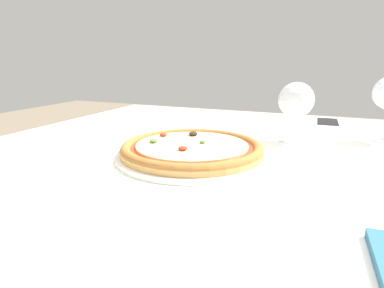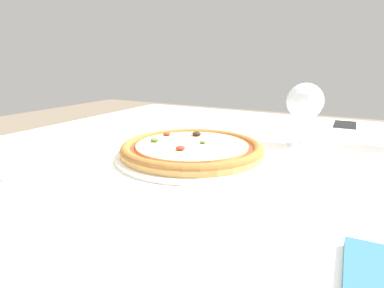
% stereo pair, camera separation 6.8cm
% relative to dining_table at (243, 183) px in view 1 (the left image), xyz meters
% --- Properties ---
extents(dining_table, '(1.29, 1.12, 0.71)m').
position_rel_dining_table_xyz_m(dining_table, '(0.00, 0.00, 0.00)').
color(dining_table, '#997047').
rests_on(dining_table, ground_plane).
extents(pizza_plate, '(0.32, 0.32, 0.04)m').
position_rel_dining_table_xyz_m(pizza_plate, '(-0.09, -0.08, 0.09)').
color(pizza_plate, white).
rests_on(pizza_plate, dining_table).
extents(fork, '(0.03, 0.17, 0.00)m').
position_rel_dining_table_xyz_m(fork, '(-0.31, -0.27, 0.08)').
color(fork, silver).
rests_on(fork, dining_table).
extents(wine_glass_far_left, '(0.09, 0.09, 0.15)m').
position_rel_dining_table_xyz_m(wine_glass_far_left, '(0.09, 0.14, 0.18)').
color(wine_glass_far_left, silver).
rests_on(wine_glass_far_left, dining_table).
extents(cell_phone, '(0.07, 0.15, 0.01)m').
position_rel_dining_table_xyz_m(cell_phone, '(0.17, 0.41, 0.08)').
color(cell_phone, white).
rests_on(cell_phone, dining_table).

